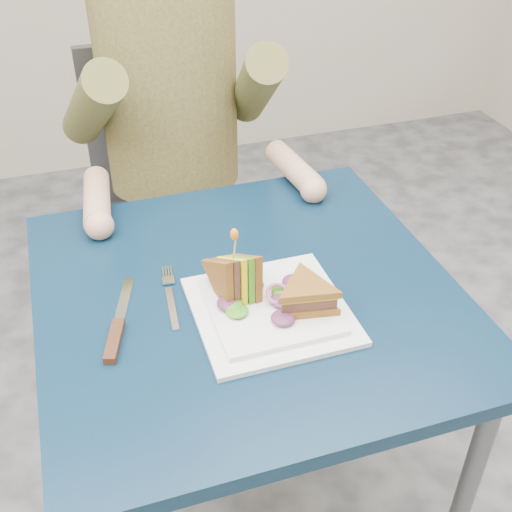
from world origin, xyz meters
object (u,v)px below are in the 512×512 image
object	(u,v)px
table	(248,322)
fork	(171,298)
diner	(169,73)
sandwich_upright	(235,279)
sandwich_flat	(306,295)
knife	(116,333)
chair	(171,186)
plate	(270,309)

from	to	relation	value
table	fork	bearing A→B (deg)	173.45
table	diner	size ratio (longest dim) A/B	1.01
sandwich_upright	fork	size ratio (longest dim) A/B	0.81
diner	sandwich_flat	size ratio (longest dim) A/B	5.25
table	sandwich_flat	distance (m)	0.18
table	knife	xyz separation A→B (m)	(-0.24, -0.05, 0.09)
table	sandwich_upright	size ratio (longest dim) A/B	5.18
sandwich_flat	sandwich_upright	distance (m)	0.13
chair	fork	distance (m)	0.77
diner	table	bearing A→B (deg)	-90.00
table	sandwich_upright	bearing A→B (deg)	-135.93
table	diner	bearing A→B (deg)	90.00
fork	sandwich_flat	bearing A→B (deg)	-28.55
sandwich_flat	fork	distance (m)	0.24
diner	sandwich_flat	bearing A→B (deg)	-84.25
sandwich_upright	plate	bearing A→B (deg)	-42.60
chair	diner	size ratio (longest dim) A/B	1.25
plate	sandwich_upright	world-z (taller)	sandwich_upright
diner	sandwich_flat	world-z (taller)	diner
diner	sandwich_upright	size ratio (longest dim) A/B	5.15
chair	diner	world-z (taller)	diner
knife	fork	bearing A→B (deg)	31.80
plate	sandwich_flat	bearing A→B (deg)	-24.44
plate	knife	size ratio (longest dim) A/B	1.20
sandwich_flat	diner	bearing A→B (deg)	95.75
sandwich_flat	knife	size ratio (longest dim) A/B	0.65
diner	plate	xyz separation A→B (m)	(0.02, -0.71, -0.18)
chair	plate	size ratio (longest dim) A/B	3.58
sandwich_flat	chair	bearing A→B (deg)	94.99
fork	knife	distance (m)	0.12
chair	sandwich_upright	size ratio (longest dim) A/B	6.42
plate	knife	xyz separation A→B (m)	(-0.26, 0.03, -0.00)
table	sandwich_flat	size ratio (longest dim) A/B	5.28
plate	knife	bearing A→B (deg)	174.54
table	diner	xyz separation A→B (m)	(-0.00, 0.63, 0.26)
chair	knife	world-z (taller)	chair
plate	fork	world-z (taller)	plate
chair	diner	distance (m)	0.39
sandwich_upright	sandwich_flat	bearing A→B (deg)	-33.96
table	plate	distance (m)	0.12
sandwich_upright	fork	bearing A→B (deg)	157.26
table	sandwich_upright	world-z (taller)	sandwich_upright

